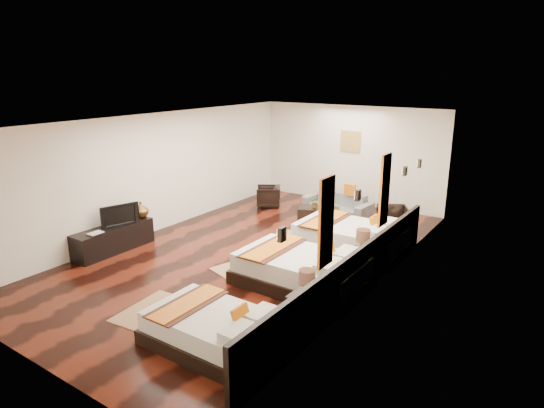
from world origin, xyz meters
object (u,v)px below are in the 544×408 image
Objects in this scene: armchair_right at (392,219)px; table_plant at (315,203)px; sofa at (337,203)px; coffee_table at (319,215)px; tv at (119,214)px; armchair_left at (268,196)px; bed_far at (351,237)px; bed_near at (217,330)px; bed_mid at (303,270)px; nightstand_b at (362,261)px; tv_console at (114,239)px; nightstand_a at (306,306)px; book at (92,232)px; figurine at (141,210)px.

table_plant is at bearing 164.26° from armchair_right.
sofa is 1.05m from coffee_table.
armchair_left is (0.76, 4.50, -0.49)m from tv.
bed_far is at bearing -39.69° from tv.
bed_near reaches higher than table_plant.
coffee_table is at bearing -84.03° from sofa.
sofa is at bearing 130.03° from armchair_right.
nightstand_b is (0.75, 0.88, 0.03)m from bed_mid.
tv_console is 4.71m from armchair_left.
bed_mid is at bearing -65.79° from coffee_table.
coffee_table is at bearing 116.56° from nightstand_a.
bed_far is 4.99m from tv.
bed_mid reaches higher than table_plant.
nightstand_a is at bearing 57.70° from bed_near.
bed_near is at bearing -122.38° from armchair_right.
nightstand_b is at bearing 76.91° from bed_near.
table_plant is at bearing -131.64° from coffee_table.
tv_console is at bearing -42.32° from armchair_left.
nightstand_a is 1.11× the size of tv.
book is 0.82× the size of figurine.
figurine is at bearing -115.68° from sofa.
table_plant is at bearing -16.54° from tv.
tv reaches higher than bed_near.
bed_far is 2.78× the size of tv.
bed_mid is at bearing -63.72° from tv.
bed_far reaches higher than book.
bed_near is 5.85m from coffee_table.
tv reaches higher than bed_mid.
tv_console is at bearing -160.99° from nightstand_b.
sofa is 1.15m from table_plant.
armchair_left is at bearing 80.98° from book.
nightstand_b is at bearing 23.95° from book.
bed_far is at bearing 103.10° from nightstand_a.
bed_near is 2.35m from bed_mid.
table_plant is at bearing -87.28° from sofa.
sofa is (-2.23, 5.52, -0.05)m from nightstand_a.
figurine is at bearing 90.00° from tv_console.
tv_console is 5.85m from sofa.
nightstand_a is 0.91× the size of coffee_table.
sofa is 1.91m from armchair_right.
tv is at bearing 85.53° from book.
nightstand_a is at bearing -3.87° from tv_console.
armchair_left is at bearing 129.70° from nightstand_a.
book is (-4.95, -2.20, 0.23)m from nightstand_b.
nightstand_a reaches higher than coffee_table.
bed_mid is 5.10m from armchair_left.
figurine is (0.00, 0.79, 0.45)m from tv_console.
tv is 0.44× the size of sofa.
coffee_table is at bearing 139.69° from bed_far.
bed_far reaches higher than armchair_right.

